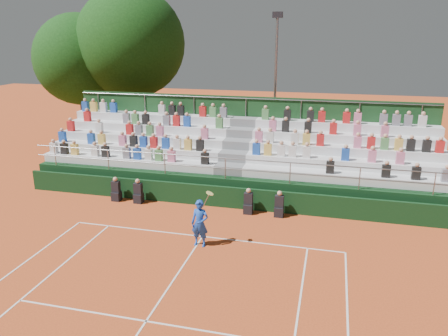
% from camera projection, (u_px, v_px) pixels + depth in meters
% --- Properties ---
extents(ground, '(90.00, 90.00, 0.00)m').
position_uv_depth(ground, '(203.00, 237.00, 17.32)').
color(ground, '#C24C20').
rests_on(ground, ground).
extents(courtside_wall, '(20.00, 0.15, 1.00)m').
position_uv_depth(courtside_wall, '(222.00, 197.00, 20.13)').
color(courtside_wall, black).
rests_on(courtside_wall, ground).
extents(line_officials, '(8.23, 0.40, 1.19)m').
position_uv_depth(line_officials, '(193.00, 198.00, 20.02)').
color(line_officials, black).
rests_on(line_officials, ground).
extents(grandstand, '(20.00, 5.20, 4.40)m').
position_uv_depth(grandstand, '(237.00, 165.00, 22.96)').
color(grandstand, black).
rests_on(grandstand, ground).
extents(tennis_player, '(0.88, 0.48, 2.22)m').
position_uv_depth(tennis_player, '(200.00, 223.00, 16.33)').
color(tennis_player, '#1848B8').
rests_on(tennis_player, ground).
extents(tree_west, '(6.28, 6.28, 9.09)m').
position_uv_depth(tree_west, '(80.00, 60.00, 30.53)').
color(tree_west, '#3D2616').
rests_on(tree_west, ground).
extents(tree_east, '(7.38, 7.38, 10.75)m').
position_uv_depth(tree_east, '(131.00, 43.00, 29.78)').
color(tree_east, '#3D2616').
rests_on(tree_east, ground).
extents(floodlight_mast, '(0.60, 0.25, 8.93)m').
position_uv_depth(floodlight_mast, '(276.00, 77.00, 26.76)').
color(floodlight_mast, gray).
rests_on(floodlight_mast, ground).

